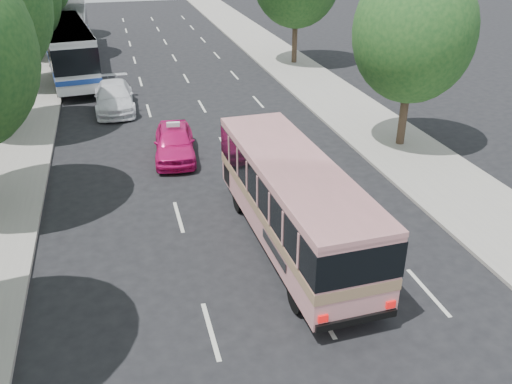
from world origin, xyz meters
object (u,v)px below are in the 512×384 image
object	(u,v)px
pink_taxi	(174,142)
pink_bus	(293,195)
tour_coach_rear	(70,28)
white_pickup	(114,97)
tour_coach_front	(68,47)

from	to	relation	value
pink_taxi	pink_bus	bearing A→B (deg)	-65.77
pink_bus	tour_coach_rear	distance (m)	30.05
white_pickup	tour_coach_rear	size ratio (longest dim) A/B	0.43
white_pickup	tour_coach_rear	xyz separation A→B (m)	(-2.59, 13.77, 1.33)
pink_bus	pink_taxi	bearing A→B (deg)	106.24
pink_bus	tour_coach_front	xyz separation A→B (m)	(-7.37, 22.45, 0.28)
pink_taxi	tour_coach_rear	world-z (taller)	tour_coach_rear
pink_taxi	tour_coach_rear	distance (m)	21.73
pink_taxi	white_pickup	bearing A→B (deg)	113.10
pink_bus	tour_coach_rear	bearing A→B (deg)	102.39
white_pickup	tour_coach_rear	distance (m)	14.07
tour_coach_front	white_pickup	bearing A→B (deg)	-77.98
pink_taxi	white_pickup	world-z (taller)	white_pickup
white_pickup	pink_bus	bearing A→B (deg)	-72.26
white_pickup	tour_coach_front	bearing A→B (deg)	109.05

